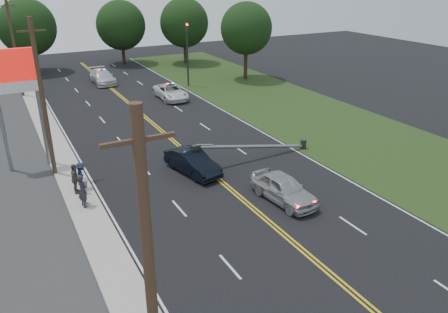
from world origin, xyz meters
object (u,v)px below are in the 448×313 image
bystander_b (87,193)px  bystander_d (75,179)px  utility_pole_far (15,48)px  emergency_a (171,92)px  utility_pole_near (152,298)px  bystander_a (82,191)px  waiting_sedan (284,188)px  emergency_b (102,77)px  traffic_signal (187,49)px  pylon_sign (15,81)px  bystander_c (81,176)px  utility_pole_mid (43,100)px  crashed_sedan (192,162)px  fallen_streetlight (260,146)px

bystander_b → bystander_d: bystander_d is taller
utility_pole_far → emergency_a: bearing=-31.5°
utility_pole_near → bystander_a: utility_pole_near is taller
waiting_sedan → emergency_b: emergency_b is taller
traffic_signal → emergency_a: 6.80m
pylon_sign → emergency_a: pylon_sign is taller
bystander_a → bystander_b: (0.22, 0.07, -0.21)m
emergency_a → bystander_c: bearing=-126.2°
utility_pole_mid → emergency_a: (13.59, 13.66, -4.35)m
utility_pole_far → crashed_sedan: 27.58m
utility_pole_far → bystander_a: 27.72m
utility_pole_far → bystander_d: 25.90m
utility_pole_mid → waiting_sedan: utility_pole_mid is taller
bystander_a → bystander_d: bearing=-12.2°
utility_pole_near → bystander_d: 16.93m
traffic_signal → crashed_sedan: bearing=-113.1°
emergency_b → bystander_a: bearing=-106.0°
bystander_a → utility_pole_far: bearing=-12.5°
traffic_signal → waiting_sedan: 28.90m
crashed_sedan → traffic_signal: bearing=54.9°
emergency_b → bystander_c: bystander_c is taller
pylon_sign → bystander_c: bearing=-64.1°
utility_pole_near → bystander_d: size_ratio=5.32×
fallen_streetlight → bystander_b: (-12.38, -1.34, -0.03)m
waiting_sedan → emergency_b: size_ratio=0.83×
fallen_streetlight → utility_pole_near: bearing=-129.9°
utility_pole_mid → bystander_a: bearing=-81.7°
utility_pole_far → fallen_streetlight: bearing=-62.8°
emergency_a → traffic_signal: bearing=48.2°
traffic_signal → utility_pole_mid: bearing=-134.2°
bystander_c → waiting_sedan: bearing=-112.5°
pylon_sign → emergency_b: pylon_sign is taller
utility_pole_near → fallen_streetlight: bearing=50.1°
utility_pole_near → waiting_sedan: 15.64m
utility_pole_near → bystander_b: size_ratio=6.54×
pylon_sign → crashed_sedan: pylon_sign is taller
traffic_signal → utility_pole_mid: utility_pole_mid is taller
utility_pole_mid → emergency_a: bearing=45.2°
waiting_sedan → emergency_b: bearing=88.4°
utility_pole_mid → waiting_sedan: 15.65m
pylon_sign → bystander_a: pylon_sign is taller
utility_pole_near → waiting_sedan: size_ratio=2.15×
bystander_d → utility_pole_far: bearing=22.9°
pylon_sign → bystander_a: size_ratio=4.11×
utility_pole_near → utility_pole_mid: bearing=90.0°
pylon_sign → utility_pole_near: 22.06m
waiting_sedan → bystander_b: bystander_b is taller
emergency_b → bystander_c: (-7.79, -27.00, 0.15)m
pylon_sign → traffic_signal: size_ratio=1.13×
crashed_sedan → emergency_a: 18.48m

